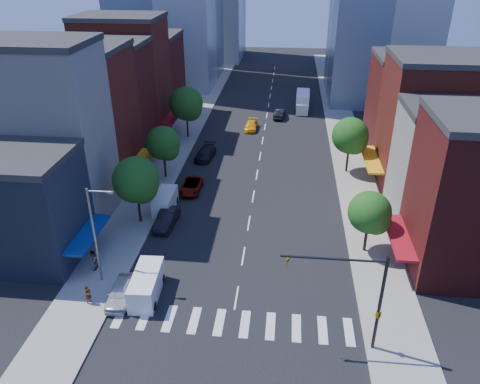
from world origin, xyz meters
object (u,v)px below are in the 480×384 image
at_px(parked_car_third, 191,186).
at_px(cargo_van_far, 165,202).
at_px(pedestrian_far, 93,260).
at_px(cargo_van_near, 146,286).
at_px(taxi, 251,126).
at_px(pedestrian_near, 88,295).
at_px(parked_car_front, 121,292).
at_px(traffic_car_oncoming, 279,114).
at_px(parked_car_rear, 205,153).
at_px(parked_car_second, 167,219).
at_px(traffic_car_far, 303,103).
at_px(box_truck, 303,102).

height_order(parked_car_third, cargo_van_far, cargo_van_far).
bearing_deg(parked_car_third, pedestrian_far, -107.93).
height_order(cargo_van_near, taxi, cargo_van_near).
xyz_separation_m(parked_car_third, pedestrian_near, (-4.44, -20.57, 0.28)).
bearing_deg(parked_car_front, traffic_car_oncoming, 72.88).
bearing_deg(parked_car_rear, cargo_van_far, -91.89).
bearing_deg(parked_car_second, parked_car_front, -90.75).
xyz_separation_m(traffic_car_oncoming, pedestrian_near, (-14.14, -48.90, 0.20)).
xyz_separation_m(parked_car_front, parked_car_third, (2.00, 19.79, -0.11)).
xyz_separation_m(taxi, traffic_car_far, (8.41, 12.47, 0.11)).
distance_m(taxi, traffic_car_far, 15.04).
height_order(parked_car_second, cargo_van_far, cargo_van_far).
bearing_deg(cargo_van_near, parked_car_second, 92.45).
distance_m(parked_car_front, pedestrian_near, 2.57).
relative_size(parked_car_front, cargo_van_far, 0.94).
relative_size(taxi, traffic_car_far, 1.00).
bearing_deg(cargo_van_far, pedestrian_near, -99.34).
height_order(parked_car_front, pedestrian_far, pedestrian_far).
bearing_deg(parked_car_second, parked_car_third, 86.23).
distance_m(cargo_van_near, pedestrian_near, 4.68).
height_order(parked_car_second, traffic_car_oncoming, parked_car_second).
bearing_deg(parked_car_front, cargo_van_far, 86.51).
relative_size(traffic_car_oncoming, traffic_car_far, 1.01).
height_order(parked_car_rear, cargo_van_near, cargo_van_near).
xyz_separation_m(parked_car_second, cargo_van_near, (1.06, -11.22, 0.30)).
distance_m(parked_car_second, cargo_van_near, 11.27).
bearing_deg(traffic_car_far, parked_car_second, 73.23).
bearing_deg(parked_car_front, parked_car_second, 81.98).
bearing_deg(taxi, box_truck, 56.02).
bearing_deg(parked_car_front, pedestrian_near, -165.84).
bearing_deg(box_truck, cargo_van_far, -110.40).
distance_m(parked_car_rear, taxi, 13.19).
xyz_separation_m(parked_car_front, traffic_car_far, (15.78, 54.30, 0.00)).
height_order(parked_car_second, parked_car_third, parked_car_second).
height_order(cargo_van_far, taxi, cargo_van_far).
height_order(taxi, traffic_car_oncoming, traffic_car_oncoming).
height_order(parked_car_front, parked_car_rear, parked_car_front).
bearing_deg(parked_car_front, taxi, 76.55).
bearing_deg(pedestrian_near, cargo_van_far, 14.82).
relative_size(parked_car_rear, taxi, 1.14).
relative_size(parked_car_third, cargo_van_far, 1.00).
xyz_separation_m(parked_car_front, cargo_van_far, (0.01, 14.99, 0.24)).
bearing_deg(cargo_van_far, traffic_car_far, 67.63).
xyz_separation_m(parked_car_second, traffic_car_oncoming, (10.75, 36.24, -0.03)).
relative_size(pedestrian_near, pedestrian_far, 0.82).
height_order(parked_car_third, pedestrian_near, pedestrian_near).
height_order(parked_car_third, traffic_car_oncoming, traffic_car_oncoming).
bearing_deg(pedestrian_far, taxi, 158.60).
height_order(cargo_van_far, pedestrian_near, cargo_van_far).
bearing_deg(traffic_car_far, parked_car_rear, 63.17).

